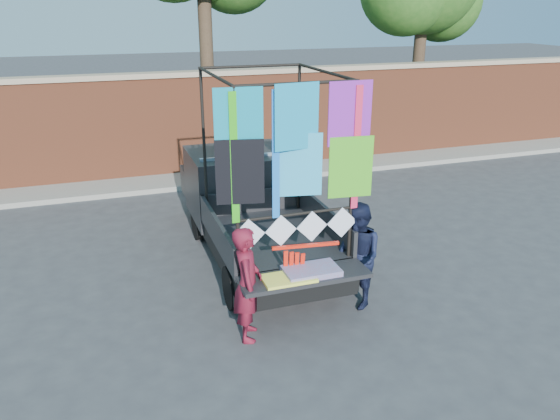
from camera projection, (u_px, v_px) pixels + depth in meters
name	position (u px, v px, depth m)	size (l,w,h in m)	color
ground	(262.00, 309.00, 7.93)	(90.00, 90.00, 0.00)	#38383A
brick_wall	(180.00, 124.00, 13.66)	(30.00, 0.45, 2.61)	#97492C
curb	(188.00, 180.00, 13.49)	(30.00, 1.20, 0.12)	gray
pickup_truck	(246.00, 203.00, 9.74)	(2.07, 5.19, 3.27)	black
woman	(247.00, 284.00, 7.01)	(0.57, 0.37, 1.56)	maroon
man	(357.00, 256.00, 7.79)	(0.76, 0.59, 1.56)	black
streamer_bundle	(299.00, 260.00, 7.30)	(0.92, 0.16, 0.64)	red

